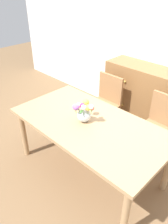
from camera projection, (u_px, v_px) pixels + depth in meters
The scene contains 6 objects.
ground_plane at pixel (89, 169), 2.83m from camera, with size 12.00×12.00×0.00m, color brown.
dining_table at pixel (90, 128), 2.48m from camera, with size 1.79×0.96×0.74m.
chair_left at pixel (105, 100), 3.32m from camera, with size 0.42×0.42×0.90m.
chair_right at pixel (160, 125), 2.78m from camera, with size 0.42×0.42×0.90m.
dresser at pixel (148, 100), 3.38m from camera, with size 1.40×0.47×1.00m.
flower_vase at pixel (84, 112), 2.39m from camera, with size 0.24×0.24×0.25m.
Camera 1 is at (1.37, -1.47, 2.13)m, focal length 35.22 mm.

